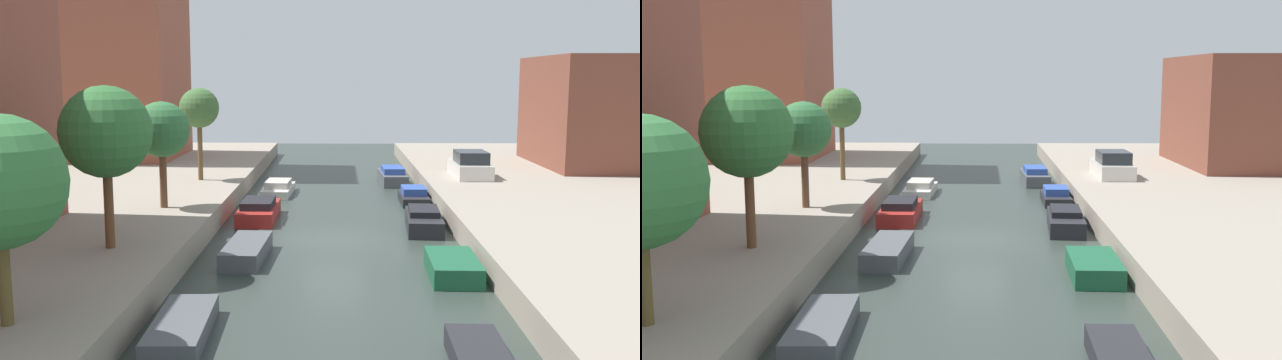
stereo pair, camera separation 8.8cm
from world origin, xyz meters
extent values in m
plane|color=#2D3833|center=(0.00, 0.00, 0.00)|extent=(84.00, 84.00, 0.00)
cube|color=brown|center=(-16.00, 21.02, 10.39)|extent=(10.00, 9.24, 18.79)
cube|color=brown|center=(18.00, 17.07, 4.44)|extent=(10.00, 10.95, 6.89)
cylinder|color=brown|center=(-7.34, -13.18, 2.12)|extent=(0.28, 0.28, 2.23)
cylinder|color=brown|center=(-7.34, -5.80, 2.39)|extent=(0.31, 0.31, 2.78)
sphere|color=#306933|center=(-7.34, -5.80, 4.83)|extent=(2.99, 2.99, 2.99)
cylinder|color=brown|center=(-7.34, 1.51, 2.27)|extent=(0.31, 0.31, 2.54)
sphere|color=#306B3A|center=(-7.34, 1.51, 4.37)|extent=(2.38, 2.38, 2.38)
cylinder|color=brown|center=(-7.34, 9.80, 2.59)|extent=(0.27, 0.27, 3.17)
sphere|color=#3D6433|center=(-7.34, 9.80, 4.93)|extent=(2.15, 2.15, 2.15)
cube|color=beige|center=(7.63, 11.53, 1.41)|extent=(1.86, 4.47, 0.81)
cube|color=#1E2328|center=(7.63, 11.19, 2.14)|extent=(1.64, 2.46, 0.67)
cube|color=#4C5156|center=(-3.81, -11.20, 0.26)|extent=(1.49, 3.97, 0.52)
cube|color=#4C5156|center=(-3.15, -3.37, 0.32)|extent=(1.53, 4.07, 0.64)
cube|color=maroon|center=(-3.50, 3.88, 0.32)|extent=(1.70, 4.34, 0.65)
cube|color=black|center=(-3.50, 3.66, 0.82)|extent=(1.43, 2.39, 0.34)
cube|color=beige|center=(-3.20, 11.12, 0.22)|extent=(1.73, 4.11, 0.45)
cube|color=#B2ADA3|center=(-3.20, 11.09, 0.62)|extent=(1.41, 2.28, 0.35)
cube|color=#232328|center=(3.38, -13.20, 0.27)|extent=(1.26, 3.29, 0.54)
cube|color=#195638|center=(3.99, -5.52, 0.33)|extent=(1.66, 3.31, 0.67)
cube|color=#232328|center=(3.90, 1.79, 0.34)|extent=(1.71, 4.13, 0.69)
cube|color=black|center=(3.90, 1.93, 0.82)|extent=(1.38, 2.30, 0.26)
cube|color=#232328|center=(4.17, 8.48, 0.23)|extent=(1.43, 3.34, 0.47)
cube|color=#2D4C9E|center=(4.17, 8.57, 0.65)|extent=(1.21, 1.84, 0.38)
cube|color=#4C5156|center=(3.57, 15.45, 0.35)|extent=(1.65, 4.36, 0.69)
cube|color=#2D4C9E|center=(3.57, 15.27, 0.88)|extent=(1.35, 2.41, 0.37)
camera|label=1|loc=(0.15, -28.47, 6.58)|focal=39.85mm
camera|label=2|loc=(0.24, -28.47, 6.58)|focal=39.85mm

